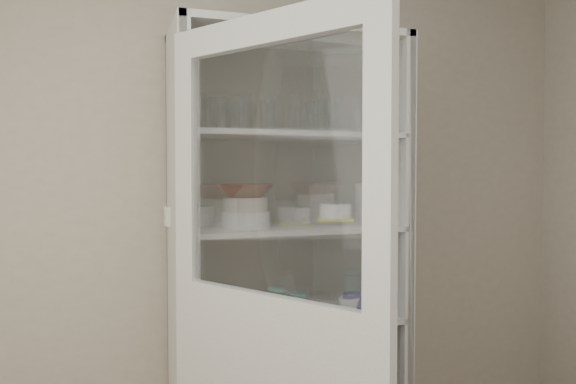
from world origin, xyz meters
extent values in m
cube|color=beige|center=(0.00, 1.50, 1.30)|extent=(3.60, 0.02, 2.60)
cube|color=beige|center=(-0.28, 1.27, 1.05)|extent=(0.03, 0.45, 2.10)
cube|color=beige|center=(0.68, 1.27, 1.05)|extent=(0.03, 0.45, 2.10)
cube|color=#6C6559|center=(0.20, 1.49, 1.05)|extent=(1.00, 0.03, 2.10)
cube|color=beige|center=(0.20, 1.27, 2.08)|extent=(1.00, 0.45, 0.03)
cube|color=silver|center=(0.20, 1.26, 0.85)|extent=(0.94, 0.42, 0.02)
cube|color=silver|center=(0.20, 1.26, 1.25)|extent=(0.94, 0.42, 0.02)
cube|color=silver|center=(0.20, 1.26, 1.65)|extent=(0.94, 0.42, 0.02)
cube|color=beige|center=(-0.07, 0.67, 1.95)|extent=(0.50, 0.79, 0.10)
cube|color=beige|center=(-0.28, 1.01, 1.50)|extent=(0.08, 0.10, 0.80)
cube|color=beige|center=(0.14, 0.32, 1.50)|extent=(0.08, 0.10, 0.80)
cube|color=silver|center=(-0.07, 0.67, 1.50)|extent=(0.39, 0.62, 0.78)
cylinder|color=silver|center=(-0.21, 1.15, 1.73)|extent=(0.09, 0.09, 0.14)
cylinder|color=silver|center=(-0.04, 1.11, 1.73)|extent=(0.08, 0.08, 0.14)
cylinder|color=silver|center=(-0.03, 1.15, 1.73)|extent=(0.08, 0.08, 0.14)
cylinder|color=silver|center=(0.26, 1.15, 1.72)|extent=(0.07, 0.07, 0.12)
cylinder|color=silver|center=(0.35, 1.13, 1.73)|extent=(0.08, 0.08, 0.14)
cylinder|color=silver|center=(0.59, 1.13, 1.73)|extent=(0.07, 0.07, 0.13)
cylinder|color=silver|center=(0.47, 1.11, 1.74)|extent=(0.08, 0.08, 0.15)
cylinder|color=silver|center=(-0.04, 1.28, 1.73)|extent=(0.08, 0.08, 0.14)
cylinder|color=silver|center=(-0.15, 1.27, 1.73)|extent=(0.07, 0.07, 0.14)
cylinder|color=silver|center=(-0.09, 1.28, 1.73)|extent=(0.07, 0.07, 0.15)
cylinder|color=silver|center=(0.11, 1.28, 1.73)|extent=(0.07, 0.07, 0.14)
cylinder|color=white|center=(0.00, 1.23, 1.30)|extent=(0.20, 0.20, 0.07)
cylinder|color=white|center=(-0.21, 1.42, 1.30)|extent=(0.22, 0.22, 0.08)
cylinder|color=silver|center=(0.00, 1.23, 1.36)|extent=(0.23, 0.23, 0.06)
imported|color=#4A1E0F|center=(0.00, 1.23, 1.42)|extent=(0.29, 0.29, 0.06)
cylinder|color=silver|center=(0.41, 1.25, 1.27)|extent=(0.43, 0.43, 0.02)
cube|color=yellow|center=(0.41, 1.25, 1.29)|extent=(0.20, 0.20, 0.01)
cylinder|color=white|center=(0.41, 1.25, 1.32)|extent=(0.18, 0.18, 0.06)
cylinder|color=beige|center=(0.61, 1.29, 1.35)|extent=(0.15, 0.15, 0.18)
imported|color=navy|center=(0.49, 1.20, 0.91)|extent=(0.14, 0.14, 0.09)
imported|color=#217D6E|center=(0.26, 1.34, 0.90)|extent=(0.11, 0.11, 0.09)
imported|color=white|center=(0.44, 1.17, 0.90)|extent=(0.12, 0.12, 0.09)
cylinder|color=#217D6E|center=(0.16, 1.32, 0.91)|extent=(0.09, 0.09, 0.09)
ellipsoid|color=#217D6E|center=(0.16, 1.32, 0.96)|extent=(0.09, 0.09, 0.02)
cylinder|color=silver|center=(-0.03, 1.22, 0.88)|extent=(0.09, 0.09, 0.04)
cylinder|color=white|center=(-0.21, 1.29, 0.92)|extent=(0.13, 0.13, 0.13)
camera|label=1|loc=(-0.58, -1.05, 1.49)|focal=35.00mm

